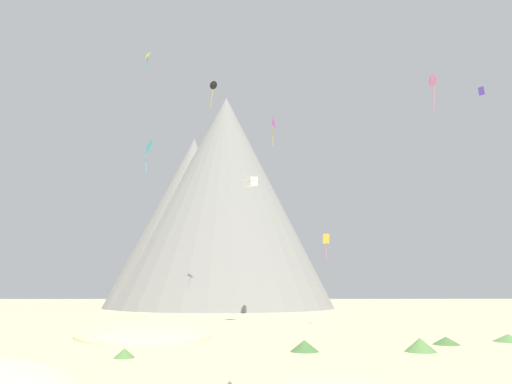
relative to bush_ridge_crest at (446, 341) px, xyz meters
name	(u,v)px	position (x,y,z in m)	size (l,w,h in m)	color
dune_foreground_left	(143,336)	(-27.31, 8.19, -0.33)	(18.85, 13.27, 2.75)	beige
bush_ridge_crest	(446,341)	(0.00, 0.00, 0.00)	(2.28, 2.28, 0.66)	#477238
bush_near_right	(508,338)	(6.50, 2.14, 0.00)	(2.66, 2.66, 0.66)	#568442
bush_scatter_east	(420,345)	(-3.84, -4.59, 0.18)	(2.37, 2.37, 1.01)	#568442
bush_low_patch	(124,353)	(-25.26, -7.41, -0.01)	(1.46, 1.46, 0.64)	#568442
bush_far_right	(304,346)	(-12.53, -4.33, 0.09)	(2.17, 2.17, 0.84)	#477238
rock_massif	(217,208)	(-24.70, 79.85, 24.65)	(72.99, 72.99, 55.31)	gray
kite_indigo_high	(481,91)	(15.17, 18.98, 30.91)	(0.68, 0.53, 1.22)	#5138B2
kite_gold_low	(326,240)	(-6.55, 20.48, 10.50)	(0.89, 0.54, 3.17)	gold
kite_black_high	(213,86)	(-23.20, 38.98, 40.32)	(1.54, 1.06, 5.10)	black
kite_white_mid	(251,182)	(-16.37, 23.61, 19.05)	(1.92, 1.91, 1.43)	white
kite_pink_high	(432,81)	(10.41, 23.67, 34.46)	(0.78, 1.89, 5.75)	pink
kite_lime_high	(148,57)	(-32.20, 25.57, 38.89)	(0.97, 0.99, 3.20)	#8CD133
kite_magenta_high	(273,123)	(-12.54, 36.22, 32.21)	(1.35, 2.42, 5.35)	#D1339E
kite_cyan_mid	(148,147)	(-28.89, 13.42, 21.05)	(0.90, 1.86, 4.23)	#33BCDB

